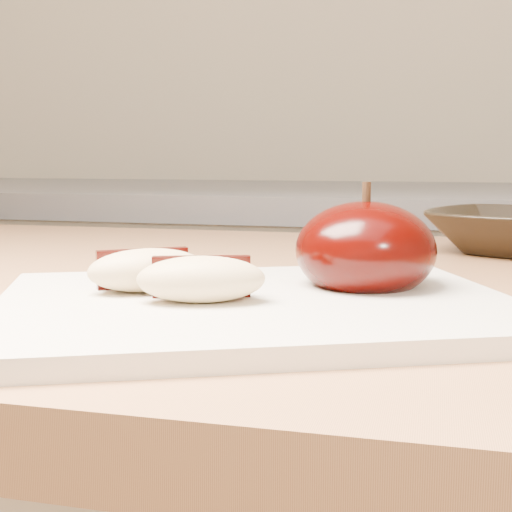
# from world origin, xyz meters

# --- Properties ---
(back_cabinet) EXTENTS (2.40, 0.62, 0.94)m
(back_cabinet) POSITION_xyz_m (0.00, 1.20, 0.47)
(back_cabinet) COLOR silver
(back_cabinet) RESTS_ON ground
(cutting_board) EXTENTS (0.37, 0.33, 0.01)m
(cutting_board) POSITION_xyz_m (0.08, 0.35, 0.91)
(cutting_board) COLOR beige
(cutting_board) RESTS_ON island_counter
(apple_half) EXTENTS (0.11, 0.11, 0.08)m
(apple_half) POSITION_xyz_m (0.13, 0.41, 0.94)
(apple_half) COLOR black
(apple_half) RESTS_ON cutting_board
(apple_wedge_a) EXTENTS (0.08, 0.07, 0.03)m
(apple_wedge_a) POSITION_xyz_m (0.00, 0.35, 0.93)
(apple_wedge_a) COLOR #DBBF8B
(apple_wedge_a) RESTS_ON cutting_board
(apple_wedge_b) EXTENTS (0.08, 0.06, 0.03)m
(apple_wedge_b) POSITION_xyz_m (0.05, 0.33, 0.93)
(apple_wedge_b) COLOR #DBBF8B
(apple_wedge_b) RESTS_ON cutting_board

